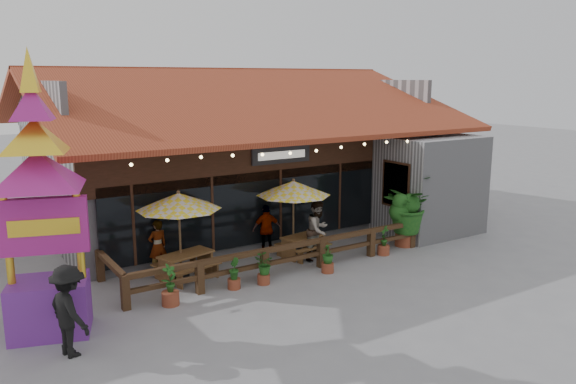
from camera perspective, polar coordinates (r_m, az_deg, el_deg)
ground at (r=18.03m, az=3.72°, el=-6.88°), size 100.00×100.00×0.00m
restaurant_building at (r=23.15m, az=-5.40°, el=2.83°), size 15.50×14.73×6.09m
patio_railing at (r=16.45m, az=-2.08°, el=-6.44°), size 10.00×2.60×0.92m
umbrella_left at (r=16.16m, az=-11.05°, el=-0.96°), size 3.14×3.14×2.58m
umbrella_right at (r=17.89m, az=0.56°, el=0.36°), size 2.93×2.93×2.55m
picnic_table_left at (r=16.52m, az=-10.30°, el=-6.95°), size 1.84×1.68×0.75m
picnic_table_right at (r=18.22m, az=1.54°, el=-5.12°), size 1.62×1.46×0.69m
thai_sign_tower at (r=13.19m, az=-24.02°, el=1.38°), size 3.16×3.16×6.80m
tropical_plant at (r=19.52m, az=11.90°, el=-1.43°), size 2.32×2.33×2.44m
diner_a at (r=17.10m, az=-13.10°, el=-5.39°), size 0.64×0.47×1.60m
diner_b at (r=17.82m, az=3.07°, el=-3.86°), size 1.14×1.03×1.93m
diner_c at (r=18.50m, az=-2.18°, el=-3.77°), size 1.02×0.64×1.62m
pedestrian at (r=12.64m, az=-21.34°, el=-11.19°), size 1.04×1.41×1.95m
planter_a at (r=14.73m, az=-11.89°, el=-9.53°), size 0.45×0.44×1.09m
planter_b at (r=15.58m, az=-5.52°, el=-8.38°), size 0.36×0.39×0.87m
planter_c at (r=15.83m, az=-2.51°, el=-7.65°), size 0.70×0.69×0.87m
planter_d at (r=16.78m, az=4.06°, el=-6.75°), size 0.48×0.48×0.90m
planter_e at (r=18.64m, az=9.69°, el=-5.09°), size 0.40×0.40×0.97m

